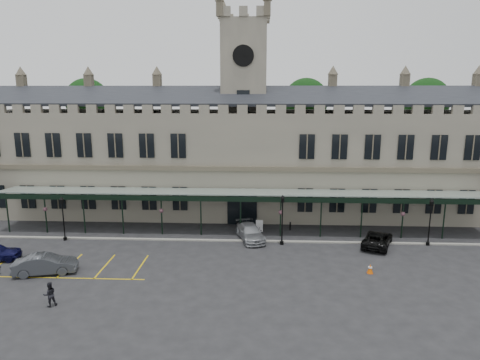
{
  "coord_description": "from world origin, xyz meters",
  "views": [
    {
      "loc": [
        1.86,
        -33.88,
        14.5
      ],
      "look_at": [
        0.0,
        6.0,
        6.0
      ],
      "focal_mm": 32.0,
      "sensor_mm": 36.0,
      "label": 1
    }
  ],
  "objects_px": {
    "lamp_post_left": "(63,215)",
    "lamp_post_mid": "(282,215)",
    "lamp_post_right": "(430,218)",
    "car_van": "(377,239)",
    "clock_tower": "(244,102)",
    "station_building": "(244,159)",
    "car_taxi": "(250,232)",
    "person_b": "(50,294)",
    "car_left_b": "(45,264)",
    "traffic_cone": "(370,269)",
    "sign_board": "(259,226)"
  },
  "relations": [
    {
      "from": "lamp_post_mid",
      "to": "sign_board",
      "type": "xyz_separation_m",
      "value": [
        -2.15,
        3.65,
        -2.3
      ]
    },
    {
      "from": "lamp_post_right",
      "to": "lamp_post_mid",
      "type": "bearing_deg",
      "value": -178.19
    },
    {
      "from": "car_left_b",
      "to": "person_b",
      "type": "relative_size",
      "value": 2.79
    },
    {
      "from": "traffic_cone",
      "to": "car_van",
      "type": "relative_size",
      "value": 0.15
    },
    {
      "from": "sign_board",
      "to": "car_left_b",
      "type": "relative_size",
      "value": 0.26
    },
    {
      "from": "clock_tower",
      "to": "car_left_b",
      "type": "bearing_deg",
      "value": -129.18
    },
    {
      "from": "lamp_post_right",
      "to": "sign_board",
      "type": "height_order",
      "value": "lamp_post_right"
    },
    {
      "from": "station_building",
      "to": "sign_board",
      "type": "xyz_separation_m",
      "value": [
        1.89,
        -7.42,
        -5.86
      ]
    },
    {
      "from": "lamp_post_mid",
      "to": "lamp_post_right",
      "type": "bearing_deg",
      "value": 1.81
    },
    {
      "from": "lamp_post_mid",
      "to": "car_van",
      "type": "height_order",
      "value": "lamp_post_mid"
    },
    {
      "from": "lamp_post_right",
      "to": "lamp_post_left",
      "type": "bearing_deg",
      "value": -179.6
    },
    {
      "from": "traffic_cone",
      "to": "car_left_b",
      "type": "relative_size",
      "value": 0.16
    },
    {
      "from": "person_b",
      "to": "traffic_cone",
      "type": "bearing_deg",
      "value": 159.42
    },
    {
      "from": "person_b",
      "to": "clock_tower",
      "type": "bearing_deg",
      "value": -153.46
    },
    {
      "from": "station_building",
      "to": "person_b",
      "type": "height_order",
      "value": "station_building"
    },
    {
      "from": "sign_board",
      "to": "lamp_post_left",
      "type": "bearing_deg",
      "value": -164.74
    },
    {
      "from": "lamp_post_left",
      "to": "car_van",
      "type": "height_order",
      "value": "lamp_post_left"
    },
    {
      "from": "traffic_cone",
      "to": "clock_tower",
      "type": "bearing_deg",
      "value": 121.95
    },
    {
      "from": "car_left_b",
      "to": "car_van",
      "type": "xyz_separation_m",
      "value": [
        28.2,
        7.45,
        -0.11
      ]
    },
    {
      "from": "lamp_post_left",
      "to": "lamp_post_mid",
      "type": "bearing_deg",
      "value": -0.53
    },
    {
      "from": "traffic_cone",
      "to": "person_b",
      "type": "relative_size",
      "value": 0.44
    },
    {
      "from": "car_van",
      "to": "car_taxi",
      "type": "bearing_deg",
      "value": 17.84
    },
    {
      "from": "lamp_post_right",
      "to": "car_van",
      "type": "xyz_separation_m",
      "value": [
        -4.88,
        -0.48,
        -2.04
      ]
    },
    {
      "from": "station_building",
      "to": "sign_board",
      "type": "relative_size",
      "value": 48.41
    },
    {
      "from": "car_taxi",
      "to": "traffic_cone",
      "type": "bearing_deg",
      "value": -54.03
    },
    {
      "from": "lamp_post_mid",
      "to": "person_b",
      "type": "height_order",
      "value": "lamp_post_mid"
    },
    {
      "from": "sign_board",
      "to": "car_taxi",
      "type": "height_order",
      "value": "car_taxi"
    },
    {
      "from": "clock_tower",
      "to": "station_building",
      "type": "bearing_deg",
      "value": -90.0
    },
    {
      "from": "clock_tower",
      "to": "car_taxi",
      "type": "bearing_deg",
      "value": -84.25
    },
    {
      "from": "traffic_cone",
      "to": "person_b",
      "type": "height_order",
      "value": "person_b"
    },
    {
      "from": "station_building",
      "to": "lamp_post_left",
      "type": "distance_m",
      "value": 20.66
    },
    {
      "from": "car_taxi",
      "to": "lamp_post_left",
      "type": "bearing_deg",
      "value": 166.3
    },
    {
      "from": "lamp_post_left",
      "to": "lamp_post_mid",
      "type": "relative_size",
      "value": 0.9
    },
    {
      "from": "station_building",
      "to": "lamp_post_right",
      "type": "bearing_deg",
      "value": -30.72
    },
    {
      "from": "clock_tower",
      "to": "lamp_post_mid",
      "type": "distance_m",
      "value": 15.65
    },
    {
      "from": "car_left_b",
      "to": "person_b",
      "type": "distance_m",
      "value": 5.89
    },
    {
      "from": "station_building",
      "to": "traffic_cone",
      "type": "bearing_deg",
      "value": -57.92
    },
    {
      "from": "clock_tower",
      "to": "lamp_post_left",
      "type": "relative_size",
      "value": 5.63
    },
    {
      "from": "clock_tower",
      "to": "sign_board",
      "type": "distance_m",
      "value": 14.71
    },
    {
      "from": "sign_board",
      "to": "car_left_b",
      "type": "bearing_deg",
      "value": -141.92
    },
    {
      "from": "station_building",
      "to": "lamp_post_right",
      "type": "relative_size",
      "value": 13.05
    },
    {
      "from": "car_taxi",
      "to": "person_b",
      "type": "distance_m",
      "value": 19.2
    },
    {
      "from": "lamp_post_left",
      "to": "sign_board",
      "type": "bearing_deg",
      "value": 10.28
    },
    {
      "from": "lamp_post_left",
      "to": "person_b",
      "type": "distance_m",
      "value": 13.81
    },
    {
      "from": "clock_tower",
      "to": "person_b",
      "type": "distance_m",
      "value": 29.43
    },
    {
      "from": "traffic_cone",
      "to": "station_building",
      "type": "bearing_deg",
      "value": 122.08
    },
    {
      "from": "lamp_post_mid",
      "to": "car_taxi",
      "type": "xyz_separation_m",
      "value": [
        -3.04,
        1.22,
        -2.16
      ]
    },
    {
      "from": "station_building",
      "to": "clock_tower",
      "type": "relative_size",
      "value": 2.42
    },
    {
      "from": "car_taxi",
      "to": "clock_tower",
      "type": "bearing_deg",
      "value": 78.81
    },
    {
      "from": "station_building",
      "to": "lamp_post_left",
      "type": "bearing_deg",
      "value": -147.62
    }
  ]
}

